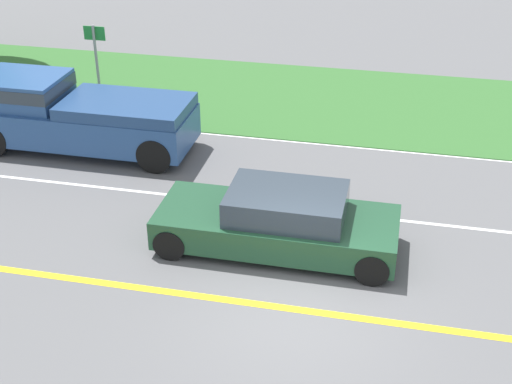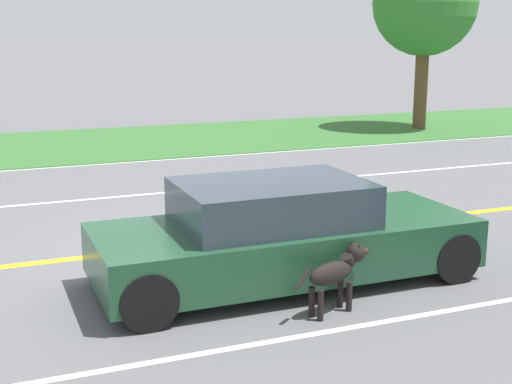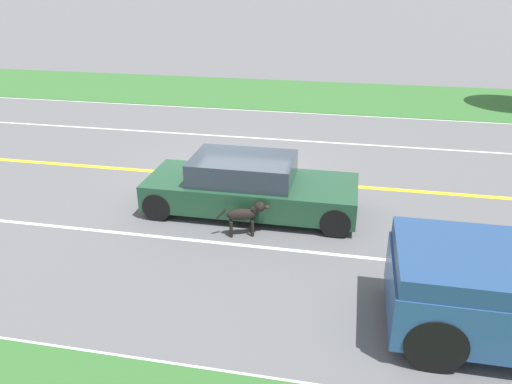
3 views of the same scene
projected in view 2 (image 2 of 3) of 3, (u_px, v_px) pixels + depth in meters
The scene contains 9 objects.
ground_plane at pixel (186, 246), 10.51m from camera, with size 400.00×400.00×0.00m, color #5B5B5E.
centre_divider_line at pixel (186, 246), 10.51m from camera, with size 0.18×160.00×0.01m, color yellow.
lane_edge_line_left at pixel (102, 164), 16.84m from camera, with size 0.14×160.00×0.01m, color white.
lane_dash_same_dir at pixel (283, 339), 7.35m from camera, with size 0.10×160.00×0.01m, color white.
lane_dash_oncoming at pixel (134, 195), 13.67m from camera, with size 0.10×160.00×0.01m, color white.
grass_verge_left at pixel (83, 145), 19.55m from camera, with size 6.00×160.00×0.03m, color #33662D.
ego_car at pixel (282, 235), 8.91m from camera, with size 1.87×4.77×1.31m.
dog at pixel (337, 271), 7.96m from camera, with size 0.43×1.09×0.77m.
roadside_tree_left_near at pixel (425, 4), 21.80m from camera, with size 3.21×3.21×5.49m.
Camera 2 is at (9.72, -2.80, 3.14)m, focal length 50.00 mm.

